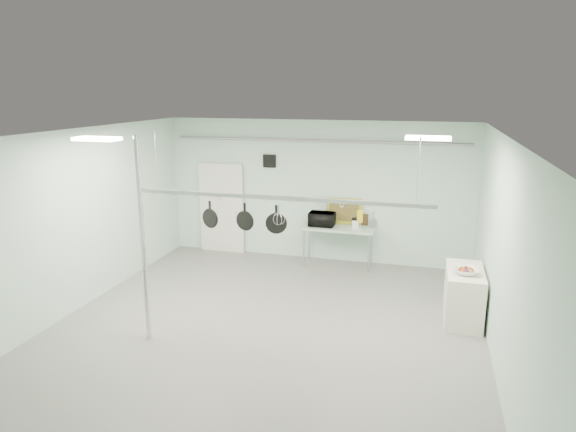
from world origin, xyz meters
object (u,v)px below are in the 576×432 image
(side_cabinet, at_px, (464,295))
(skillet_right, at_px, (276,220))
(coffee_canister, at_px, (355,224))
(skillet_left, at_px, (210,214))
(chrome_pole, at_px, (143,241))
(skillet_mid, at_px, (245,217))
(prep_table, at_px, (338,230))
(pot_rack, at_px, (279,196))
(microwave, at_px, (322,219))
(fruit_bowl, at_px, (466,271))

(side_cabinet, height_order, skillet_right, skillet_right)
(coffee_canister, bearing_deg, skillet_left, -120.78)
(chrome_pole, bearing_deg, skillet_mid, 34.04)
(side_cabinet, xyz_separation_m, coffee_canister, (-2.17, 2.17, 0.55))
(prep_table, relative_size, skillet_left, 3.64)
(side_cabinet, distance_m, pot_rack, 3.62)
(microwave, bearing_deg, fruit_bowl, 142.16)
(coffee_canister, xyz_separation_m, skillet_left, (-1.95, -3.27, 0.87))
(skillet_mid, bearing_deg, coffee_canister, 80.21)
(skillet_mid, bearing_deg, microwave, 92.10)
(pot_rack, bearing_deg, skillet_mid, 180.00)
(skillet_left, height_order, skillet_mid, same)
(microwave, height_order, fruit_bowl, microwave)
(chrome_pole, bearing_deg, fruit_bowl, 20.54)
(side_cabinet, relative_size, coffee_canister, 6.43)
(prep_table, distance_m, skillet_left, 3.80)
(chrome_pole, height_order, pot_rack, chrome_pole)
(coffee_canister, relative_size, skillet_right, 0.39)
(side_cabinet, height_order, skillet_mid, skillet_mid)
(chrome_pole, distance_m, coffee_canister, 4.99)
(prep_table, relative_size, skillet_mid, 3.54)
(side_cabinet, bearing_deg, pot_rack, -159.55)
(chrome_pole, xyz_separation_m, coffee_canister, (2.68, 4.17, -0.60))
(pot_rack, bearing_deg, microwave, 89.42)
(pot_rack, distance_m, coffee_canister, 3.58)
(skillet_right, bearing_deg, fruit_bowl, 4.48)
(prep_table, distance_m, pot_rack, 3.61)
(fruit_bowl, bearing_deg, skillet_mid, -165.40)
(chrome_pole, xyz_separation_m, prep_table, (2.30, 4.20, -0.77))
(pot_rack, xyz_separation_m, skillet_right, (-0.04, 0.00, -0.38))
(pot_rack, relative_size, fruit_bowl, 11.79)
(prep_table, bearing_deg, pot_rack, -96.91)
(fruit_bowl, bearing_deg, skillet_left, -167.48)
(pot_rack, height_order, microwave, pot_rack)
(chrome_pole, height_order, side_cabinet, chrome_pole)
(chrome_pole, height_order, prep_table, chrome_pole)
(microwave, distance_m, skillet_right, 3.36)
(chrome_pole, distance_m, pot_rack, 2.19)
(chrome_pole, bearing_deg, prep_table, 61.29)
(side_cabinet, bearing_deg, coffee_canister, 135.02)
(fruit_bowl, bearing_deg, prep_table, 136.78)
(skillet_mid, bearing_deg, chrome_pole, -133.45)
(skillet_left, bearing_deg, coffee_canister, 78.63)
(side_cabinet, height_order, skillet_left, skillet_left)
(microwave, relative_size, skillet_right, 1.17)
(chrome_pole, relative_size, prep_table, 2.00)
(fruit_bowl, xyz_separation_m, skillet_left, (-4.11, -0.91, 0.92))
(chrome_pole, bearing_deg, side_cabinet, 22.41)
(prep_table, relative_size, skillet_right, 3.37)
(coffee_canister, xyz_separation_m, fruit_bowl, (2.16, -2.36, -0.05))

